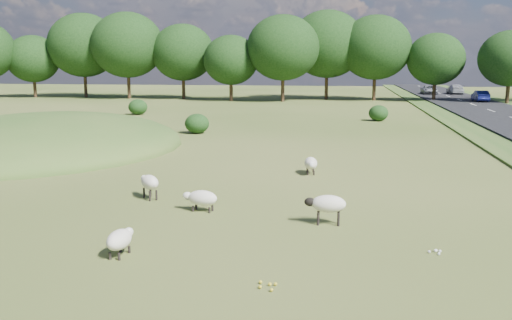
{
  "coord_description": "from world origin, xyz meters",
  "views": [
    {
      "loc": [
        5.54,
        -19.11,
        5.07
      ],
      "look_at": [
        2.0,
        4.0,
        1.0
      ],
      "focal_mm": 40.0,
      "sensor_mm": 36.0,
      "label": 1
    }
  ],
  "objects_px": {
    "sheep_4": "(327,204)",
    "car_5": "(455,89)",
    "sheep_2": "(311,163)",
    "sheep_0": "(120,239)",
    "sheep_5": "(201,198)",
    "car_1": "(480,96)",
    "sheep_1": "(149,182)",
    "car_3": "(429,90)"
  },
  "relations": [
    {
      "from": "sheep_2",
      "to": "car_1",
      "type": "bearing_deg",
      "value": 153.76
    },
    {
      "from": "car_1",
      "to": "sheep_5",
      "type": "bearing_deg",
      "value": 68.69
    },
    {
      "from": "sheep_2",
      "to": "car_1",
      "type": "height_order",
      "value": "car_1"
    },
    {
      "from": "sheep_0",
      "to": "sheep_4",
      "type": "relative_size",
      "value": 0.96
    },
    {
      "from": "sheep_5",
      "to": "sheep_4",
      "type": "bearing_deg",
      "value": 177.28
    },
    {
      "from": "sheep_2",
      "to": "sheep_0",
      "type": "bearing_deg",
      "value": -25.57
    },
    {
      "from": "sheep_2",
      "to": "car_5",
      "type": "distance_m",
      "value": 65.48
    },
    {
      "from": "sheep_4",
      "to": "car_3",
      "type": "height_order",
      "value": "car_3"
    },
    {
      "from": "sheep_5",
      "to": "car_5",
      "type": "relative_size",
      "value": 0.27
    },
    {
      "from": "sheep_4",
      "to": "car_3",
      "type": "xyz_separation_m",
      "value": [
        12.97,
        70.52,
        0.22
      ]
    },
    {
      "from": "sheep_0",
      "to": "sheep_5",
      "type": "height_order",
      "value": "sheep_5"
    },
    {
      "from": "sheep_0",
      "to": "sheep_5",
      "type": "bearing_deg",
      "value": -7.68
    },
    {
      "from": "sheep_4",
      "to": "car_1",
      "type": "relative_size",
      "value": 0.33
    },
    {
      "from": "sheep_4",
      "to": "car_5",
      "type": "height_order",
      "value": "car_5"
    },
    {
      "from": "car_1",
      "to": "car_5",
      "type": "bearing_deg",
      "value": -90.0
    },
    {
      "from": "sheep_0",
      "to": "sheep_2",
      "type": "height_order",
      "value": "sheep_2"
    },
    {
      "from": "sheep_4",
      "to": "car_5",
      "type": "bearing_deg",
      "value": -103.77
    },
    {
      "from": "sheep_1",
      "to": "car_5",
      "type": "height_order",
      "value": "car_5"
    },
    {
      "from": "sheep_5",
      "to": "car_5",
      "type": "height_order",
      "value": "car_5"
    },
    {
      "from": "sheep_2",
      "to": "car_3",
      "type": "bearing_deg",
      "value": 161.9
    },
    {
      "from": "sheep_1",
      "to": "car_3",
      "type": "bearing_deg",
      "value": -56.12
    },
    {
      "from": "sheep_0",
      "to": "sheep_1",
      "type": "xyz_separation_m",
      "value": [
        -1.33,
        6.18,
        0.18
      ]
    },
    {
      "from": "sheep_0",
      "to": "car_1",
      "type": "height_order",
      "value": "car_1"
    },
    {
      "from": "sheep_4",
      "to": "sheep_1",
      "type": "bearing_deg",
      "value": -20.49
    },
    {
      "from": "sheep_5",
      "to": "car_1",
      "type": "height_order",
      "value": "car_1"
    },
    {
      "from": "sheep_5",
      "to": "sheep_2",
      "type": "bearing_deg",
      "value": -104.92
    },
    {
      "from": "sheep_1",
      "to": "car_1",
      "type": "relative_size",
      "value": 0.3
    },
    {
      "from": "sheep_4",
      "to": "sheep_0",
      "type": "bearing_deg",
      "value": 34.86
    },
    {
      "from": "car_3",
      "to": "car_5",
      "type": "bearing_deg",
      "value": 8.65
    },
    {
      "from": "sheep_4",
      "to": "car_1",
      "type": "xyz_separation_m",
      "value": [
        16.77,
        54.96,
        0.25
      ]
    },
    {
      "from": "car_5",
      "to": "sheep_1",
      "type": "bearing_deg",
      "value": 71.18
    },
    {
      "from": "car_3",
      "to": "car_5",
      "type": "height_order",
      "value": "car_5"
    },
    {
      "from": "car_1",
      "to": "sheep_0",
      "type": "bearing_deg",
      "value": 69.4
    },
    {
      "from": "sheep_1",
      "to": "car_3",
      "type": "height_order",
      "value": "car_3"
    },
    {
      "from": "car_5",
      "to": "car_3",
      "type": "bearing_deg",
      "value": 8.65
    },
    {
      "from": "sheep_2",
      "to": "car_5",
      "type": "height_order",
      "value": "car_5"
    },
    {
      "from": "sheep_1",
      "to": "car_1",
      "type": "distance_m",
      "value": 57.53
    },
    {
      "from": "sheep_1",
      "to": "sheep_2",
      "type": "relative_size",
      "value": 0.89
    },
    {
      "from": "sheep_1",
      "to": "car_5",
      "type": "distance_m",
      "value": 72.56
    },
    {
      "from": "sheep_4",
      "to": "sheep_5",
      "type": "bearing_deg",
      "value": -13.28
    },
    {
      "from": "car_3",
      "to": "sheep_1",
      "type": "bearing_deg",
      "value": -106.06
    },
    {
      "from": "sheep_5",
      "to": "car_5",
      "type": "xyz_separation_m",
      "value": [
        21.06,
        70.12,
        0.5
      ]
    }
  ]
}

